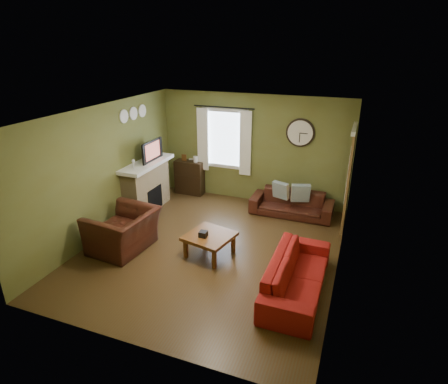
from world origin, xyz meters
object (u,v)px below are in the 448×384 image
(sofa_red, at_px, (297,275))
(coffee_table, at_px, (210,245))
(bookshelf, at_px, (190,177))
(sofa_brown, at_px, (292,204))
(armchair, at_px, (123,231))

(sofa_red, xyz_separation_m, coffee_table, (-1.70, 0.50, -0.09))
(bookshelf, distance_m, sofa_brown, 2.75)
(bookshelf, xyz_separation_m, armchair, (0.05, -2.98, -0.05))
(sofa_red, distance_m, coffee_table, 1.78)
(sofa_brown, bearing_deg, sofa_red, -77.04)
(bookshelf, relative_size, sofa_brown, 0.47)
(bookshelf, bearing_deg, sofa_brown, -7.06)
(armchair, bearing_deg, coffee_table, 107.58)
(sofa_brown, distance_m, coffee_table, 2.51)
(sofa_red, xyz_separation_m, armchair, (-3.32, 0.13, 0.08))
(sofa_brown, xyz_separation_m, coffee_table, (-1.06, -2.28, -0.06))
(sofa_red, bearing_deg, sofa_brown, 12.96)
(bookshelf, bearing_deg, coffee_table, -57.56)
(bookshelf, height_order, sofa_red, bookshelf)
(bookshelf, relative_size, sofa_red, 0.42)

